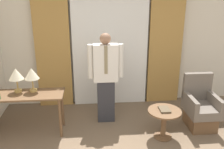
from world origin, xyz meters
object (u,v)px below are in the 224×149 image
side_table (164,119)px  book (164,109)px  desk (25,100)px  table_lamp_right (32,74)px  armchair (200,109)px  table_lamp_left (16,75)px  person (106,75)px

side_table → book: 0.17m
desk → table_lamp_right: bearing=39.6°
side_table → armchair: bearing=22.2°
side_table → book: bearing=111.4°
table_lamp_left → armchair: bearing=-2.8°
table_lamp_left → armchair: table_lamp_left is taller
armchair → book: size_ratio=4.14×
book → person: bearing=144.8°
person → book: person is taller
desk → table_lamp_left: table_lamp_left is taller
desk → person: bearing=12.2°
armchair → side_table: armchair is taller
table_lamp_right → armchair: 3.02m
desk → table_lamp_left: (-0.13, 0.11, 0.42)m
table_lamp_left → side_table: size_ratio=0.76×
desk → book: bearing=-8.7°
desk → side_table: desk is taller
desk → armchair: bearing=-1.0°
table_lamp_left → person: person is taller
table_lamp_right → book: (2.17, -0.46, -0.52)m
desk → table_lamp_right: size_ratio=3.07×
table_lamp_left → armchair: 3.26m
side_table → book: book is taller
person → armchair: (1.68, -0.35, -0.57)m
table_lamp_left → book: size_ratio=1.84×
desk → person: 1.44m
person → book: 1.19m
table_lamp_right → person: (1.25, 0.19, -0.12)m
desk → side_table: (2.30, -0.36, -0.27)m
desk → book: 2.33m
desk → table_lamp_right: table_lamp_right is taller
desk → table_lamp_left: 0.45m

